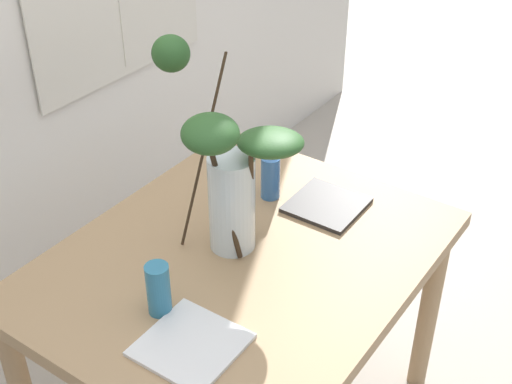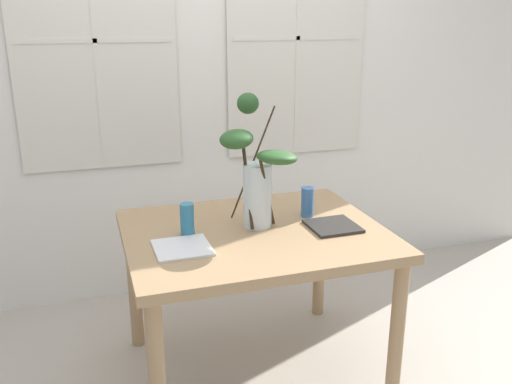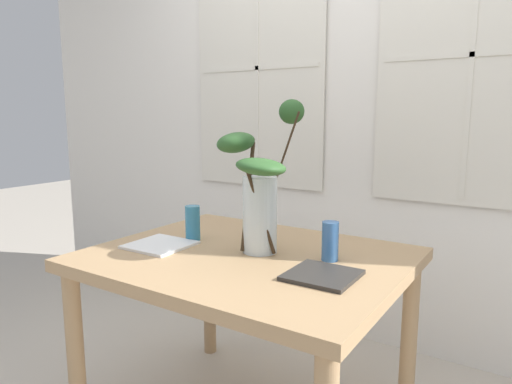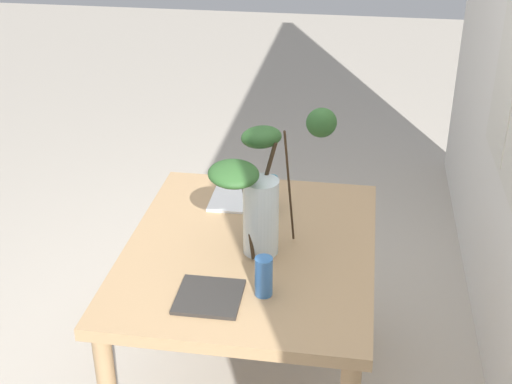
# 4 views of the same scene
# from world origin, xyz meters

# --- Properties ---
(dining_table) EXTENTS (1.17, 0.94, 0.75)m
(dining_table) POSITION_xyz_m (0.00, 0.00, 0.65)
(dining_table) COLOR tan
(dining_table) RESTS_ON ground
(vase_with_branches) EXTENTS (0.38, 0.49, 0.60)m
(vase_with_branches) POSITION_xyz_m (0.03, 0.05, 1.00)
(vase_with_branches) COLOR silver
(vase_with_branches) RESTS_ON dining_table
(drinking_glass_blue_left) EXTENTS (0.06, 0.06, 0.15)m
(drinking_glass_blue_left) POSITION_xyz_m (-0.30, 0.03, 0.82)
(drinking_glass_blue_left) COLOR teal
(drinking_glass_blue_left) RESTS_ON dining_table
(drinking_glass_blue_right) EXTENTS (0.06, 0.06, 0.14)m
(drinking_glass_blue_right) POSITION_xyz_m (0.30, 0.10, 0.82)
(drinking_glass_blue_right) COLOR #386BAD
(drinking_glass_blue_right) RESTS_ON dining_table
(plate_square_left) EXTENTS (0.24, 0.24, 0.01)m
(plate_square_left) POSITION_xyz_m (-0.35, -0.11, 0.75)
(plate_square_left) COLOR white
(plate_square_left) RESTS_ON dining_table
(plate_square_right) EXTENTS (0.22, 0.22, 0.01)m
(plate_square_right) POSITION_xyz_m (0.35, -0.08, 0.76)
(plate_square_right) COLOR #2D2B28
(plate_square_right) RESTS_ON dining_table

